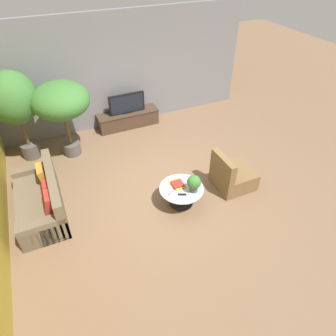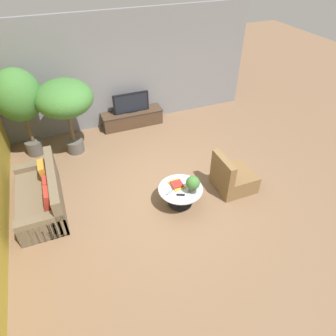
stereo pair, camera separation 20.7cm
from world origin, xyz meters
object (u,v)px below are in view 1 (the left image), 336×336
Objects in this scene: television at (127,104)px; couch_by_wall at (42,200)px; armchair_wicker at (232,176)px; coffee_table at (181,193)px; potted_palm_corner at (61,102)px; potted_plant_tabletop at (194,183)px; potted_palm_tall at (14,101)px; media_console at (128,119)px.

couch_by_wall is (-2.61, -2.49, -0.41)m from television.
television reaches higher than armchair_wicker.
television reaches higher than coffee_table.
couch_by_wall is 0.99× the size of potted_palm_corner.
potted_plant_tabletop is at bearing -41.84° from coffee_table.
armchair_wicker is (1.24, 0.03, -0.02)m from coffee_table.
coffee_table is 4.20m from potted_palm_tall.
armchair_wicker is 0.39× the size of potted_palm_tall.
potted_palm_corner is (0.89, 1.78, 1.13)m from couch_by_wall.
potted_plant_tabletop is (1.91, -2.88, -0.79)m from potted_palm_corner.
potted_plant_tabletop reaches higher than coffee_table.
television is 3.45m from coffee_table.
media_console is at bearing 90.00° from television.
television reaches higher than couch_by_wall.
couch_by_wall is 3.96m from armchair_wicker.
television is 0.46× the size of potted_palm_tall.
potted_palm_tall is at bearing 131.71° from coffee_table.
potted_palm_corner is at bearing 153.44° from couch_by_wall.
potted_palm_tall reaches higher than media_console.
potted_palm_tall is (-2.67, -0.43, 0.81)m from television.
potted_palm_tall is at bearing -178.25° from couch_by_wall.
couch_by_wall is 2.28m from potted_palm_corner.
media_console is 3.61m from couch_by_wall.
couch_by_wall is at bearing 158.42° from potted_plant_tabletop.
television is at bearing 20.06° from armchair_wicker.
coffee_table is at bearing 138.16° from potted_plant_tabletop.
coffee_table is 2.78m from couch_by_wall.
potted_palm_corner is 3.54m from potted_plant_tabletop.
armchair_wicker is (3.85, -0.91, -0.02)m from couch_by_wall.
potted_plant_tabletop reaches higher than media_console.
couch_by_wall is at bearing -136.38° from television.
potted_palm_corner is at bearing -157.49° from media_console.
potted_plant_tabletop is (0.18, -3.59, -0.08)m from television.
media_console is at bearing 22.51° from potted_palm_corner.
armchair_wicker is 2.37× the size of potted_plant_tabletop.
potted_palm_tall is (-2.68, 3.00, 1.23)m from coffee_table.
potted_plant_tabletop is (0.18, -0.16, 0.33)m from coffee_table.
armchair_wicker reaches higher than coffee_table.
armchair_wicker is at bearing -69.95° from media_console.
couch_by_wall is (-2.61, 0.94, -0.00)m from coffee_table.
potted_palm_tall is at bearing -170.87° from media_console.
potted_palm_tall is (-0.06, 2.06, 1.23)m from couch_by_wall.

